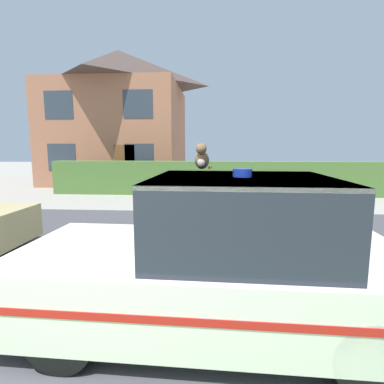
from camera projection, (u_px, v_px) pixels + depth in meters
road_strip at (139, 249)px, 5.79m from camera, size 28.00×6.96×0.01m
garden_hedge at (214, 178)px, 12.46m from camera, size 13.60×0.67×1.40m
police_car at (220, 261)px, 3.18m from camera, size 4.12×1.91×1.72m
cat at (202, 158)px, 2.90m from camera, size 0.17×0.29×0.26m
house_left at (120, 116)px, 17.24m from camera, size 7.27×6.86×7.37m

